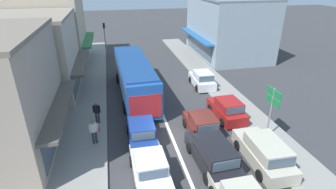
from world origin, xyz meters
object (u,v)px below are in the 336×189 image
at_px(sedan_queue_far_back, 150,169).
at_px(parked_hatchback_kerb_third, 202,80).
at_px(parked_hatchback_kerb_second, 227,109).
at_px(directional_road_sign, 273,102).
at_px(city_bus, 134,76).
at_px(wagon_queue_gap_filler, 213,155).
at_px(traffic_light_downstreet, 105,33).
at_px(hatchback_adjacent_lane_trail, 202,126).
at_px(pedestrian_with_handbag_near, 94,130).
at_px(parked_wagon_kerb_front, 264,152).
at_px(hatchback_behind_bus_mid, 142,133).
at_px(pedestrian_browsing_midblock, 97,111).

relative_size(sedan_queue_far_back, parked_hatchback_kerb_third, 1.13).
xyz_separation_m(parked_hatchback_kerb_second, directional_road_sign, (1.42, -3.10, 1.99)).
height_order(city_bus, directional_road_sign, directional_road_sign).
bearing_deg(city_bus, sedan_queue_far_back, -91.78).
xyz_separation_m(sedan_queue_far_back, parked_hatchback_kerb_third, (6.77, 11.35, 0.05)).
distance_m(wagon_queue_gap_filler, directional_road_sign, 5.14).
xyz_separation_m(wagon_queue_gap_filler, traffic_light_downstreet, (-5.67, 24.06, 2.11)).
distance_m(sedan_queue_far_back, traffic_light_downstreet, 24.59).
distance_m(hatchback_adjacent_lane_trail, pedestrian_with_handbag_near, 6.91).
bearing_deg(parked_wagon_kerb_front, hatchback_behind_bus_mid, 151.37).
relative_size(wagon_queue_gap_filler, pedestrian_browsing_midblock, 2.81).
xyz_separation_m(hatchback_adjacent_lane_trail, parked_hatchback_kerb_second, (2.58, 1.80, 0.00)).
height_order(wagon_queue_gap_filler, directional_road_sign, directional_road_sign).
height_order(wagon_queue_gap_filler, hatchback_behind_bus_mid, wagon_queue_gap_filler).
bearing_deg(traffic_light_downstreet, city_bus, -79.98).
xyz_separation_m(sedan_queue_far_back, pedestrian_browsing_midblock, (-2.81, 6.26, 0.40)).
distance_m(parked_hatchback_kerb_third, pedestrian_browsing_midblock, 10.86).
relative_size(city_bus, parked_hatchback_kerb_second, 2.91).
xyz_separation_m(parked_wagon_kerb_front, parked_hatchback_kerb_second, (0.12, 5.27, -0.04)).
xyz_separation_m(directional_road_sign, pedestrian_with_handbag_near, (-10.90, 1.70, -1.64)).
xyz_separation_m(city_bus, parked_hatchback_kerb_second, (6.24, -5.48, -1.17)).
xyz_separation_m(parked_hatchback_kerb_second, pedestrian_browsing_midblock, (-9.38, 1.07, 0.36)).
distance_m(wagon_queue_gap_filler, pedestrian_with_handbag_near, 7.34).
xyz_separation_m(parked_hatchback_kerb_second, pedestrian_with_handbag_near, (-9.48, -1.40, 0.36)).
distance_m(hatchback_behind_bus_mid, parked_wagon_kerb_front, 7.36).
distance_m(parked_hatchback_kerb_third, pedestrian_with_handbag_near, 12.29).
bearing_deg(parked_hatchback_kerb_second, hatchback_adjacent_lane_trail, -145.21).
height_order(parked_hatchback_kerb_third, directional_road_sign, directional_road_sign).
bearing_deg(traffic_light_downstreet, pedestrian_browsing_midblock, -92.25).
height_order(hatchback_adjacent_lane_trail, parked_hatchback_kerb_third, same).
height_order(parked_hatchback_kerb_second, traffic_light_downstreet, traffic_light_downstreet).
height_order(wagon_queue_gap_filler, pedestrian_with_handbag_near, pedestrian_with_handbag_near).
relative_size(sedan_queue_far_back, hatchback_adjacent_lane_trail, 1.14).
height_order(wagon_queue_gap_filler, pedestrian_browsing_midblock, pedestrian_browsing_midblock).
height_order(sedan_queue_far_back, traffic_light_downstreet, traffic_light_downstreet).
xyz_separation_m(traffic_light_downstreet, pedestrian_with_handbag_near, (-0.81, -20.62, -1.79)).
xyz_separation_m(parked_wagon_kerb_front, directional_road_sign, (1.54, 2.17, 1.96)).
bearing_deg(hatchback_behind_bus_mid, city_bus, 87.35).
bearing_deg(hatchback_behind_bus_mid, pedestrian_browsing_midblock, 134.86).
relative_size(wagon_queue_gap_filler, parked_hatchback_kerb_third, 1.23).
bearing_deg(traffic_light_downstreet, hatchback_behind_bus_mid, -84.30).
height_order(parked_hatchback_kerb_second, pedestrian_with_handbag_near, pedestrian_with_handbag_near).
xyz_separation_m(parked_hatchback_kerb_third, pedestrian_browsing_midblock, (-9.58, -5.09, 0.36)).
bearing_deg(traffic_light_downstreet, parked_hatchback_kerb_second, -65.71).
xyz_separation_m(hatchback_adjacent_lane_trail, pedestrian_browsing_midblock, (-6.80, 2.87, 0.36)).
xyz_separation_m(sedan_queue_far_back, pedestrian_with_handbag_near, (-2.90, 3.78, 0.40)).
bearing_deg(parked_hatchback_kerb_third, wagon_queue_gap_filler, -106.21).
bearing_deg(wagon_queue_gap_filler, pedestrian_browsing_midblock, 137.12).
bearing_deg(traffic_light_downstreet, directional_road_sign, -65.67).
xyz_separation_m(hatchback_behind_bus_mid, traffic_light_downstreet, (-2.09, 20.96, 2.15)).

